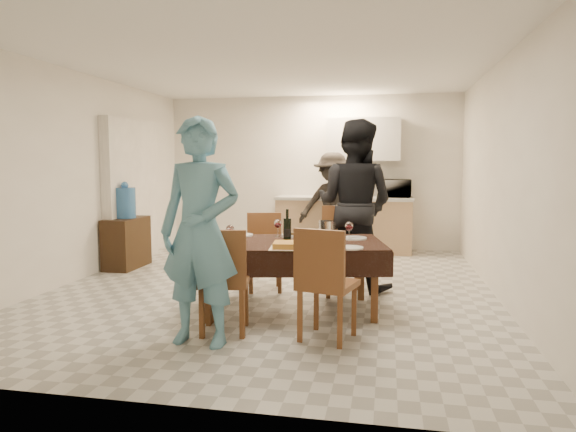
% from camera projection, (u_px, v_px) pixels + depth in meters
% --- Properties ---
extents(floor, '(5.00, 6.00, 0.02)m').
position_uv_depth(floor, '(273.00, 288.00, 6.06)').
color(floor, beige).
rests_on(floor, ground).
extents(ceiling, '(5.00, 6.00, 0.02)m').
position_uv_depth(ceiling, '(273.00, 62.00, 5.79)').
color(ceiling, white).
rests_on(ceiling, wall_back).
extents(wall_back, '(5.00, 0.02, 2.60)m').
position_uv_depth(wall_back, '(311.00, 172.00, 8.86)').
color(wall_back, white).
rests_on(wall_back, floor).
extents(wall_front, '(5.00, 0.02, 2.60)m').
position_uv_depth(wall_front, '(161.00, 193.00, 3.00)').
color(wall_front, white).
rests_on(wall_front, floor).
extents(wall_left, '(0.02, 6.00, 2.60)m').
position_uv_depth(wall_left, '(78.00, 176.00, 6.40)').
color(wall_left, white).
rests_on(wall_left, floor).
extents(wall_right, '(0.02, 6.00, 2.60)m').
position_uv_depth(wall_right, '(502.00, 179.00, 5.45)').
color(wall_right, white).
rests_on(wall_right, floor).
extents(stub_partition, '(0.15, 1.40, 2.10)m').
position_uv_depth(stub_partition, '(131.00, 191.00, 7.58)').
color(stub_partition, white).
rests_on(stub_partition, floor).
extents(kitchen_base_cabinet, '(2.20, 0.60, 0.86)m').
position_uv_depth(kitchen_base_cabinet, '(344.00, 225.00, 8.52)').
color(kitchen_base_cabinet, tan).
rests_on(kitchen_base_cabinet, floor).
extents(kitchen_worktop, '(2.24, 0.64, 0.05)m').
position_uv_depth(kitchen_worktop, '(344.00, 198.00, 8.47)').
color(kitchen_worktop, '#B6B5B0').
rests_on(kitchen_worktop, kitchen_base_cabinet).
extents(upper_cabinet, '(1.20, 0.34, 0.70)m').
position_uv_depth(upper_cabinet, '(363.00, 139.00, 8.45)').
color(upper_cabinet, silver).
rests_on(upper_cabinet, wall_back).
extents(dining_table, '(1.96, 1.38, 0.70)m').
position_uv_depth(dining_table, '(291.00, 245.00, 5.06)').
color(dining_table, black).
rests_on(dining_table, floor).
extents(chair_near_left, '(0.49, 0.49, 0.50)m').
position_uv_depth(chair_near_left, '(221.00, 271.00, 4.34)').
color(chair_near_left, brown).
rests_on(chair_near_left, floor).
extents(chair_near_right, '(0.53, 0.53, 0.51)m').
position_uv_depth(chair_near_right, '(327.00, 273.00, 4.17)').
color(chair_near_right, brown).
rests_on(chair_near_right, floor).
extents(chair_far_left, '(0.50, 0.50, 0.48)m').
position_uv_depth(chair_far_left, '(263.00, 245.00, 5.81)').
color(chair_far_left, brown).
rests_on(chair_far_left, floor).
extents(chair_far_right, '(0.53, 0.53, 0.53)m').
position_uv_depth(chair_far_right, '(342.00, 242.00, 5.63)').
color(chair_far_right, brown).
rests_on(chair_far_right, floor).
extents(console, '(0.38, 0.76, 0.70)m').
position_uv_depth(console, '(127.00, 243.00, 7.20)').
color(console, '#302110').
rests_on(console, floor).
extents(water_jug, '(0.28, 0.28, 0.43)m').
position_uv_depth(water_jug, '(125.00, 203.00, 7.14)').
color(water_jug, '#3D7ECE').
rests_on(water_jug, console).
extents(wine_bottle, '(0.08, 0.08, 0.32)m').
position_uv_depth(wine_bottle, '(287.00, 225.00, 5.10)').
color(wine_bottle, black).
rests_on(wine_bottle, dining_table).
extents(water_pitcher, '(0.14, 0.14, 0.22)m').
position_uv_depth(water_pitcher, '(326.00, 232.00, 4.93)').
color(water_pitcher, white).
rests_on(water_pitcher, dining_table).
extents(savoury_tart, '(0.48, 0.38, 0.06)m').
position_uv_depth(savoury_tart, '(294.00, 245.00, 4.67)').
color(savoury_tart, gold).
rests_on(savoury_tart, dining_table).
extents(salad_bowl, '(0.17, 0.17, 0.07)m').
position_uv_depth(salad_bowl, '(324.00, 236.00, 5.18)').
color(salad_bowl, white).
rests_on(salad_bowl, dining_table).
extents(mushroom_dish, '(0.19, 0.19, 0.03)m').
position_uv_depth(mushroom_dish, '(291.00, 236.00, 5.34)').
color(mushroom_dish, white).
rests_on(mushroom_dish, dining_table).
extents(wine_glass_a, '(0.08, 0.08, 0.18)m').
position_uv_depth(wine_glass_a, '(230.00, 234.00, 4.91)').
color(wine_glass_a, white).
rests_on(wine_glass_a, dining_table).
extents(wine_glass_b, '(0.08, 0.08, 0.18)m').
position_uv_depth(wine_glass_b, '(349.00, 230.00, 5.19)').
color(wine_glass_b, white).
rests_on(wine_glass_b, dining_table).
extents(wine_glass_c, '(0.08, 0.08, 0.19)m').
position_uv_depth(wine_glass_c, '(278.00, 228.00, 5.38)').
color(wine_glass_c, white).
rests_on(wine_glass_c, dining_table).
extents(plate_near_left, '(0.25, 0.25, 0.01)m').
position_uv_depth(plate_near_left, '(224.00, 244.00, 4.88)').
color(plate_near_left, white).
rests_on(plate_near_left, dining_table).
extents(plate_near_right, '(0.24, 0.24, 0.01)m').
position_uv_depth(plate_near_right, '(350.00, 248.00, 4.65)').
color(plate_near_right, white).
rests_on(plate_near_right, dining_table).
extents(plate_far_left, '(0.25, 0.25, 0.01)m').
position_uv_depth(plate_far_left, '(241.00, 235.00, 5.47)').
color(plate_far_left, white).
rests_on(plate_far_left, dining_table).
extents(plate_far_right, '(0.26, 0.26, 0.02)m').
position_uv_depth(plate_far_right, '(354.00, 238.00, 5.24)').
color(plate_far_right, white).
rests_on(plate_far_right, dining_table).
extents(microwave, '(0.52, 0.35, 0.29)m').
position_uv_depth(microwave, '(395.00, 188.00, 8.30)').
color(microwave, silver).
rests_on(microwave, kitchen_worktop).
extents(person_near, '(0.70, 0.49, 1.84)m').
position_uv_depth(person_near, '(200.00, 232.00, 4.12)').
color(person_near, '#5B99B6').
rests_on(person_near, floor).
extents(person_far, '(1.16, 1.03, 1.96)m').
position_uv_depth(person_far, '(354.00, 205.00, 5.95)').
color(person_far, black).
rests_on(person_far, floor).
extents(person_kitchen, '(1.05, 0.60, 1.63)m').
position_uv_depth(person_kitchen, '(332.00, 204.00, 8.07)').
color(person_kitchen, black).
rests_on(person_kitchen, floor).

